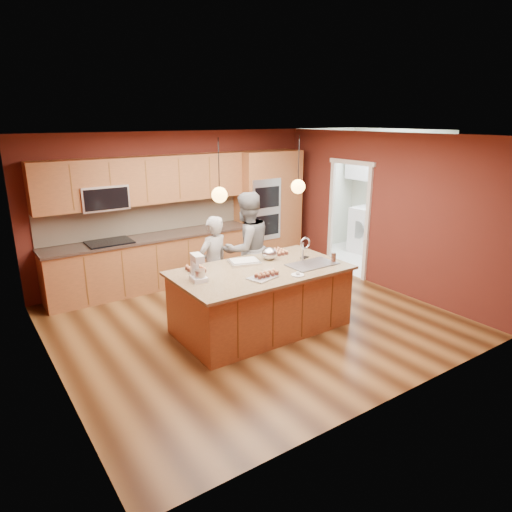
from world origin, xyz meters
TOP-DOWN VIEW (x-y plane):
  - floor at (0.00, 0.00)m, footprint 5.50×5.50m
  - ceiling at (0.00, 0.00)m, footprint 5.50×5.50m
  - wall_back at (0.00, 2.50)m, footprint 5.50×0.00m
  - wall_front at (0.00, -2.50)m, footprint 5.50×0.00m
  - wall_left at (-2.75, 0.00)m, footprint 0.00×5.00m
  - wall_right at (2.75, 0.00)m, footprint 0.00×5.00m
  - cabinet_run at (-0.68, 2.25)m, footprint 3.74×0.64m
  - oven_column at (1.85, 2.19)m, footprint 1.30×0.62m
  - doorway_trim at (2.73, 0.80)m, footprint 0.08×1.11m
  - laundry_room at (4.35, 1.20)m, footprint 2.60×2.70m
  - pendant_left at (-0.67, -0.26)m, footprint 0.20×0.20m
  - pendant_right at (0.60, -0.26)m, footprint 0.20×0.20m
  - island at (-0.02, -0.26)m, footprint 2.44×1.37m
  - person_left at (-0.27, 0.68)m, footprint 0.63×0.49m
  - person_right at (0.33, 0.68)m, footprint 0.94×0.77m
  - stand_mixer at (-0.97, -0.17)m, footprint 0.22×0.28m
  - sheet_cake at (-0.08, 0.10)m, footprint 0.51×0.43m
  - cooling_rack at (-0.23, -0.58)m, footprint 0.43×0.36m
  - mixing_bowl at (0.33, 0.04)m, footprint 0.23×0.23m
  - plate at (0.22, -0.76)m, footprint 0.18×0.18m
  - tumbler at (1.03, -0.59)m, footprint 0.07×0.07m
  - phone at (0.82, -0.19)m, footprint 0.16×0.11m
  - cupcakes_left at (-0.83, 0.18)m, footprint 0.23×0.30m
  - cupcakes_rack at (-0.17, -0.58)m, footprint 0.35×0.14m
  - cupcakes_right at (0.63, 0.21)m, footprint 0.22×0.29m
  - washer at (4.18, 0.86)m, footprint 0.70×0.71m
  - dryer at (4.18, 1.61)m, footprint 0.72×0.74m

SIDE VIEW (x-z plane):
  - floor at x=0.00m, z-range 0.00..0.00m
  - island at x=-0.02m, z-range -0.18..1.10m
  - washer at x=4.18m, z-range 0.00..0.94m
  - dryer at x=4.18m, z-range 0.00..1.01m
  - person_left at x=-0.27m, z-range 0.00..1.52m
  - phone at x=0.82m, z-range 0.90..0.91m
  - plate at x=0.22m, z-range 0.90..0.91m
  - cooling_rack at x=-0.23m, z-range 0.90..0.92m
  - person_right at x=0.33m, z-range 0.00..1.82m
  - sheet_cake at x=-0.08m, z-range 0.90..0.95m
  - cupcakes_right at x=0.63m, z-range 0.90..0.96m
  - cupcakes_left at x=-0.83m, z-range 0.90..0.97m
  - cupcakes_rack at x=-0.17m, z-range 0.92..0.98m
  - tumbler at x=1.03m, z-range 0.90..1.03m
  - cabinet_run at x=-0.68m, z-range -0.17..2.13m
  - mixing_bowl at x=0.33m, z-range 0.89..1.09m
  - stand_mixer at x=-0.97m, z-range 0.87..1.23m
  - doorway_trim at x=2.73m, z-range -0.05..2.15m
  - oven_column at x=1.85m, z-range 0.00..2.30m
  - wall_back at x=0.00m, z-range -1.40..4.10m
  - wall_front at x=0.00m, z-range -1.40..4.10m
  - wall_left at x=-2.75m, z-range -1.15..3.85m
  - wall_right at x=2.75m, z-range -1.15..3.85m
  - laundry_room at x=4.35m, z-range 0.60..3.30m
  - pendant_left at x=-0.67m, z-range 1.60..2.40m
  - pendant_right at x=0.60m, z-range 1.60..2.40m
  - ceiling at x=0.00m, z-range 2.70..2.70m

